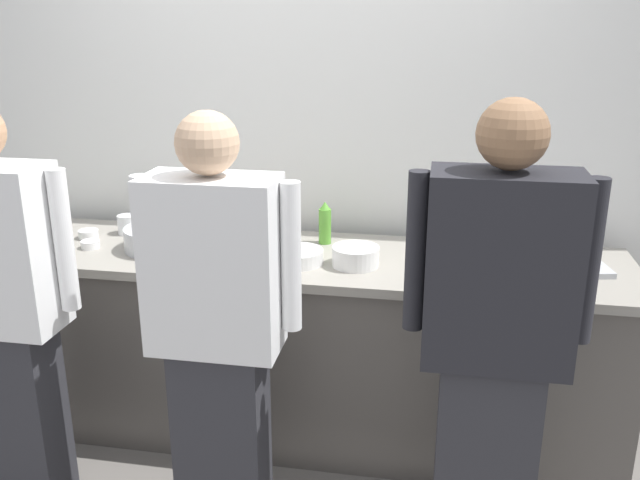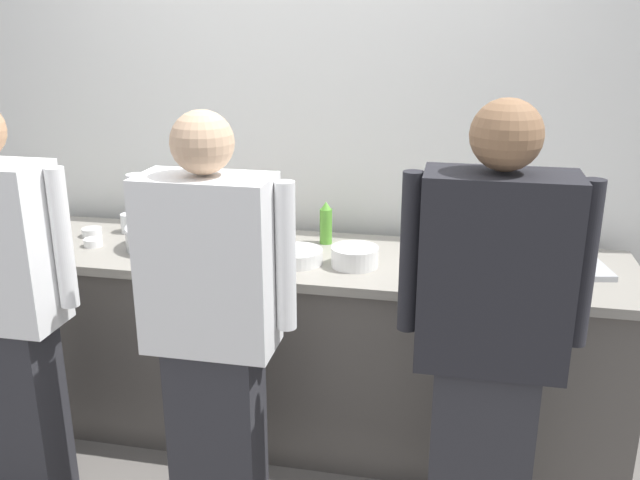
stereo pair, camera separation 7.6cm
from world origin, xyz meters
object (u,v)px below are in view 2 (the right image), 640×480
(mixing_bowl_steel, at_px, (164,236))
(squeeze_bottle_secondary, at_px, (220,233))
(ramekin_red_sauce, at_px, (261,245))
(chef_near_left, at_px, (2,305))
(ramekin_green_sauce, at_px, (478,273))
(chef_center, at_px, (212,327))
(plate_stack_rear, at_px, (297,256))
(chef_far_right, at_px, (489,342))
(ramekin_orange_sauce, at_px, (92,232))
(plate_stack_front, at_px, (355,257))
(ramekin_yellow_sauce, at_px, (93,242))
(sheet_tray, at_px, (550,266))
(deli_cup, at_px, (130,223))
(squeeze_bottle_primary, at_px, (326,224))
(squeeze_bottle_spare, at_px, (13,228))

(mixing_bowl_steel, relative_size, squeeze_bottle_secondary, 1.89)
(squeeze_bottle_secondary, relative_size, ramekin_red_sauce, 1.78)
(chef_near_left, relative_size, ramekin_red_sauce, 15.84)
(mixing_bowl_steel, height_order, ramekin_green_sauce, mixing_bowl_steel)
(chef_center, bearing_deg, plate_stack_rear, 75.00)
(chef_far_right, height_order, ramekin_orange_sauce, chef_far_right)
(plate_stack_front, bearing_deg, ramekin_yellow_sauce, 179.39)
(plate_stack_front, height_order, ramekin_orange_sauce, plate_stack_front)
(plate_stack_front, height_order, sheet_tray, plate_stack_front)
(chef_near_left, xyz_separation_m, ramekin_red_sauce, (0.81, 0.73, 0.06))
(mixing_bowl_steel, relative_size, ramekin_red_sauce, 3.36)
(chef_far_right, distance_m, ramekin_red_sauce, 1.22)
(plate_stack_front, height_order, squeeze_bottle_secondary, squeeze_bottle_secondary)
(plate_stack_front, xyz_separation_m, ramekin_green_sauce, (0.51, -0.05, -0.02))
(plate_stack_front, xyz_separation_m, sheet_tray, (0.81, 0.13, -0.03))
(ramekin_red_sauce, bearing_deg, ramekin_green_sauce, -9.60)
(chef_far_right, xyz_separation_m, ramekin_orange_sauce, (-1.85, 0.75, 0.03))
(chef_near_left, relative_size, chef_center, 1.01)
(ramekin_orange_sauce, bearing_deg, plate_stack_rear, -8.68)
(chef_far_right, distance_m, plate_stack_front, 0.81)
(chef_far_right, height_order, sheet_tray, chef_far_right)
(mixing_bowl_steel, distance_m, sheet_tray, 1.71)
(mixing_bowl_steel, xyz_separation_m, ramekin_red_sauce, (0.45, 0.05, -0.03))
(plate_stack_rear, height_order, ramekin_red_sauce, plate_stack_rear)
(squeeze_bottle_secondary, distance_m, ramekin_red_sauce, 0.19)
(deli_cup, bearing_deg, ramekin_red_sauce, -10.56)
(chef_center, distance_m, deli_cup, 1.15)
(ramekin_yellow_sauce, relative_size, deli_cup, 0.92)
(ramekin_green_sauce, height_order, deli_cup, deli_cup)
(plate_stack_rear, relative_size, ramekin_yellow_sauce, 2.58)
(chef_far_right, relative_size, plate_stack_front, 8.36)
(chef_far_right, xyz_separation_m, sheet_tray, (0.27, 0.74, 0.02))
(chef_near_left, xyz_separation_m, chef_far_right, (1.80, 0.01, 0.03))
(chef_near_left, bearing_deg, plate_stack_rear, 30.66)
(ramekin_red_sauce, distance_m, deli_cup, 0.72)
(plate_stack_front, xyz_separation_m, ramekin_orange_sauce, (-1.31, 0.15, -0.02))
(ramekin_yellow_sauce, bearing_deg, plate_stack_rear, -1.55)
(ramekin_red_sauce, bearing_deg, chef_near_left, -138.13)
(plate_stack_front, distance_m, ramekin_green_sauce, 0.51)
(squeeze_bottle_primary, distance_m, deli_cup, 0.98)
(squeeze_bottle_spare, bearing_deg, chef_far_right, -14.45)
(chef_near_left, height_order, ramekin_red_sauce, chef_near_left)
(chef_near_left, xyz_separation_m, ramekin_orange_sauce, (-0.05, 0.76, 0.05))
(ramekin_green_sauce, bearing_deg, squeeze_bottle_primary, 154.98)
(chef_center, relative_size, plate_stack_front, 8.07)
(plate_stack_rear, xyz_separation_m, sheet_tray, (1.06, 0.14, -0.02))
(chef_near_left, bearing_deg, ramekin_yellow_sauce, 87.09)
(chef_far_right, xyz_separation_m, ramekin_green_sauce, (-0.03, 0.56, 0.03))
(ramekin_green_sauce, bearing_deg, plate_stack_front, 174.80)
(squeeze_bottle_secondary, bearing_deg, chef_near_left, -133.66)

